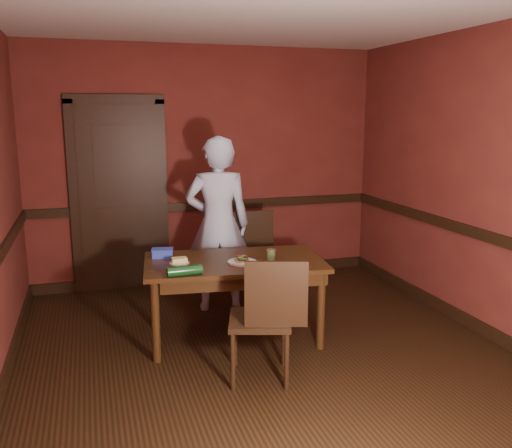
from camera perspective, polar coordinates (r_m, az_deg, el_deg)
floor at (r=4.53m, az=1.35°, el=-14.01°), size 4.00×4.50×0.01m
ceiling at (r=4.15m, az=1.54°, el=21.92°), size 4.00×4.50×0.01m
wall_back at (r=6.28m, az=-5.16°, el=6.05°), size 4.00×0.02×2.70m
wall_front at (r=2.17m, az=20.91°, el=-5.58°), size 4.00×0.02×2.70m
wall_right at (r=5.12m, az=23.21°, el=3.87°), size 0.02×4.50×2.70m
dado_back at (r=6.33m, az=-5.06°, el=1.98°), size 4.00×0.03×0.10m
dado_right at (r=5.19m, az=22.68°, el=-1.06°), size 0.03×4.50×0.10m
baseboard_back at (r=6.52m, az=-4.93°, el=-5.31°), size 4.00×0.03×0.12m
baseboard_left at (r=4.36m, az=-25.23°, el=-15.37°), size 0.03×4.50×0.12m
baseboard_right at (r=5.42m, az=21.98°, el=-9.75°), size 0.03×4.50×0.12m
door at (r=6.15m, az=-14.21°, el=3.19°), size 1.05×0.07×2.20m
dining_table at (r=4.78m, az=-2.28°, el=-7.94°), size 1.61×1.03×0.71m
chair_far at (r=5.46m, az=0.27°, el=-4.00°), size 0.47×0.47×0.97m
chair_near at (r=4.06m, az=0.38°, el=-9.81°), size 0.56×0.56×0.95m
person at (r=5.37m, az=-4.02°, el=-0.06°), size 0.70×0.52×1.74m
sandwich_plate at (r=4.58m, az=-1.47°, el=-3.91°), size 0.24×0.24×0.06m
sauce_jar at (r=4.67m, az=1.59°, el=-3.22°), size 0.08×0.08×0.09m
cheese_saucer at (r=4.60m, az=-8.07°, el=-3.92°), size 0.17×0.17×0.05m
food_tub at (r=4.82m, az=-9.81°, el=-3.02°), size 0.21×0.16×0.08m
wrapped_veg at (r=4.27m, az=-7.51°, el=-4.90°), size 0.28×0.09×0.08m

